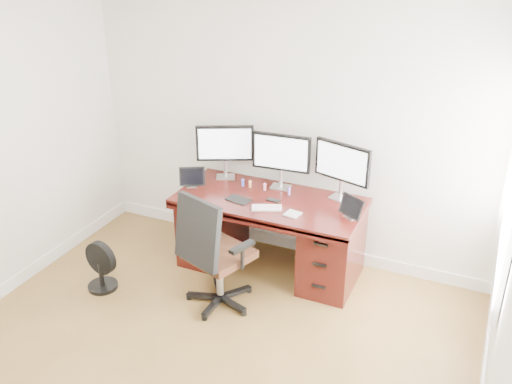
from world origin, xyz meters
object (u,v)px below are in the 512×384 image
at_px(office_chair, 215,270).
at_px(floor_fan, 100,267).
at_px(desk, 270,231).
at_px(monitor_center, 281,154).
at_px(keyboard, 267,208).

relative_size(office_chair, floor_fan, 2.31).
bearing_deg(desk, office_chair, -105.45).
bearing_deg(desk, floor_fan, -143.56).
xyz_separation_m(desk, monitor_center, (0.00, 0.24, 0.68)).
relative_size(desk, floor_fan, 3.67).
height_order(office_chair, keyboard, office_chair).
relative_size(office_chair, keyboard, 4.08).
distance_m(desk, keyboard, 0.42).
bearing_deg(keyboard, desk, 80.64).
relative_size(desk, monitor_center, 3.09).
height_order(floor_fan, monitor_center, monitor_center).
bearing_deg(floor_fan, desk, 44.04).
bearing_deg(floor_fan, office_chair, 18.39).
height_order(monitor_center, keyboard, monitor_center).
xyz_separation_m(office_chair, monitor_center, (0.20, 0.97, 0.73)).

